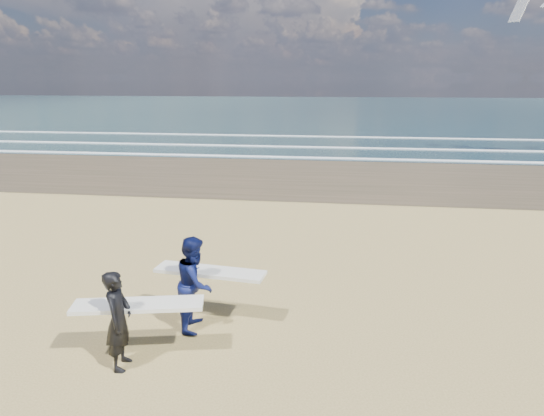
# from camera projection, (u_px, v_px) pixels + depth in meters

# --- Properties ---
(ocean) EXTENTS (220.00, 100.00, 0.02)m
(ocean) POSITION_uv_depth(u_px,v_px,m) (445.00, 110.00, 74.03)
(ocean) COLOR #1A333A
(ocean) RESTS_ON ground
(surfer_near) EXTENTS (2.26, 1.17, 1.72)m
(surfer_near) POSITION_uv_depth(u_px,v_px,m) (122.00, 318.00, 8.00)
(surfer_near) COLOR black
(surfer_near) RESTS_ON ground
(surfer_far) EXTENTS (2.25, 1.21, 1.85)m
(surfer_far) POSITION_uv_depth(u_px,v_px,m) (196.00, 282.00, 9.26)
(surfer_far) COLOR #0C1344
(surfer_far) RESTS_ON ground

